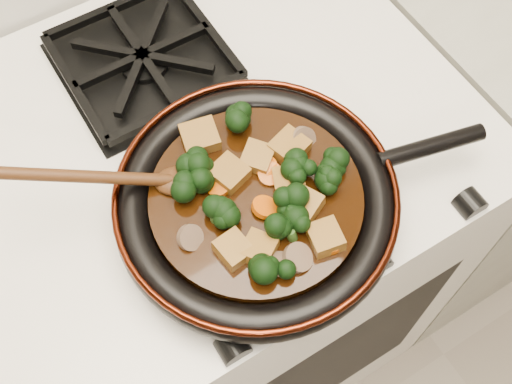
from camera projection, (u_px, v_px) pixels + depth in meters
stove at (212, 261)px, 1.27m from camera, size 0.76×0.60×0.90m
burner_grate_front at (245, 209)px, 0.80m from camera, size 0.23×0.23×0.03m
burner_grate_back at (143, 60)px, 0.91m from camera, size 0.23×0.23×0.03m
skillet at (258, 202)px, 0.77m from camera, size 0.46×0.34×0.05m
braising_sauce at (256, 200)px, 0.77m from camera, size 0.26×0.26×0.02m
tofu_cube_0 at (229, 174)px, 0.76m from camera, size 0.05×0.05×0.02m
tofu_cube_1 at (234, 250)px, 0.72m from camera, size 0.04×0.04×0.02m
tofu_cube_2 at (325, 238)px, 0.72m from camera, size 0.04×0.05×0.03m
tofu_cube_3 at (257, 158)px, 0.78m from camera, size 0.05×0.05×0.02m
tofu_cube_4 at (259, 249)px, 0.72m from camera, size 0.05×0.05×0.02m
tofu_cube_5 at (289, 148)px, 0.78m from camera, size 0.05×0.05×0.02m
tofu_cube_6 at (304, 204)px, 0.75m from camera, size 0.05×0.05×0.03m
tofu_cube_7 at (289, 180)px, 0.76m from camera, size 0.05×0.05×0.03m
tofu_cube_8 at (200, 138)px, 0.79m from camera, size 0.05×0.05×0.03m
broccoli_floret_0 at (292, 233)px, 0.72m from camera, size 0.09×0.09×0.08m
broccoli_floret_1 at (289, 206)px, 0.74m from camera, size 0.09×0.08×0.07m
broccoli_floret_2 at (193, 168)px, 0.76m from camera, size 0.07×0.07×0.07m
broccoli_floret_3 at (300, 170)px, 0.76m from camera, size 0.09×0.09×0.07m
broccoli_floret_4 at (336, 167)px, 0.77m from camera, size 0.08×0.08×0.06m
broccoli_floret_5 at (215, 216)px, 0.73m from camera, size 0.09×0.08×0.06m
broccoli_floret_6 at (325, 178)px, 0.76m from camera, size 0.07×0.08×0.07m
broccoli_floret_7 at (241, 121)px, 0.79m from camera, size 0.07×0.07×0.07m
broccoli_floret_8 at (271, 267)px, 0.71m from camera, size 0.08×0.09×0.06m
broccoli_floret_9 at (192, 185)px, 0.75m from camera, size 0.09×0.09×0.06m
carrot_coin_0 at (265, 207)px, 0.75m from camera, size 0.03×0.03×0.02m
carrot_coin_1 at (219, 184)px, 0.76m from camera, size 0.03×0.03×0.01m
carrot_coin_2 at (266, 167)px, 0.77m from camera, size 0.03×0.03×0.01m
carrot_coin_3 at (330, 172)px, 0.77m from camera, size 0.03×0.03×0.02m
carrot_coin_4 at (331, 242)px, 0.73m from camera, size 0.03×0.03×0.01m
carrot_coin_5 at (270, 174)px, 0.77m from camera, size 0.03×0.03×0.02m
mushroom_slice_0 at (303, 141)px, 0.79m from camera, size 0.04×0.03×0.03m
mushroom_slice_1 at (282, 264)px, 0.71m from camera, size 0.05×0.05×0.02m
mushroom_slice_2 at (190, 238)px, 0.73m from camera, size 0.04×0.04×0.03m
mushroom_slice_3 at (298, 258)px, 0.71m from camera, size 0.05×0.05×0.02m
wooden_spoon at (130, 179)px, 0.74m from camera, size 0.13×0.08×0.21m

